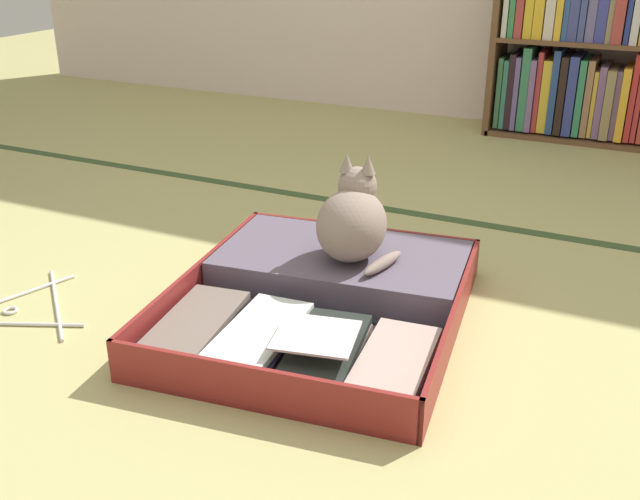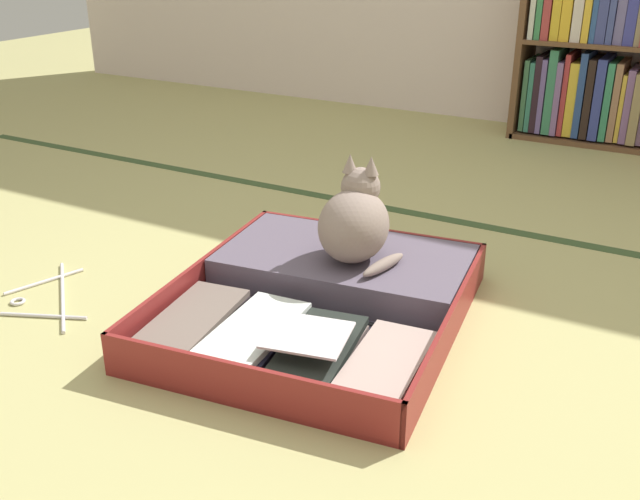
% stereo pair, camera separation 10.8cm
% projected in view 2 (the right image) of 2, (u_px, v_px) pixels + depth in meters
% --- Properties ---
extents(ground_plane, '(10.00, 10.00, 0.00)m').
position_uv_depth(ground_plane, '(352.00, 352.00, 1.79)').
color(ground_plane, tan).
extents(tatami_border, '(4.80, 0.05, 0.00)m').
position_uv_depth(tatami_border, '(474.00, 224.00, 2.54)').
color(tatami_border, '#374E29').
rests_on(tatami_border, ground_plane).
extents(open_suitcase, '(0.81, 0.91, 0.11)m').
position_uv_depth(open_suitcase, '(326.00, 294.00, 1.97)').
color(open_suitcase, maroon).
rests_on(open_suitcase, ground_plane).
extents(black_cat, '(0.24, 0.25, 0.28)m').
position_uv_depth(black_cat, '(356.00, 222.00, 1.98)').
color(black_cat, gray).
rests_on(black_cat, open_suitcase).
extents(clothes_hanger, '(0.32, 0.31, 0.01)m').
position_uv_depth(clothes_hanger, '(48.00, 297.00, 2.04)').
color(clothes_hanger, silver).
rests_on(clothes_hanger, ground_plane).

